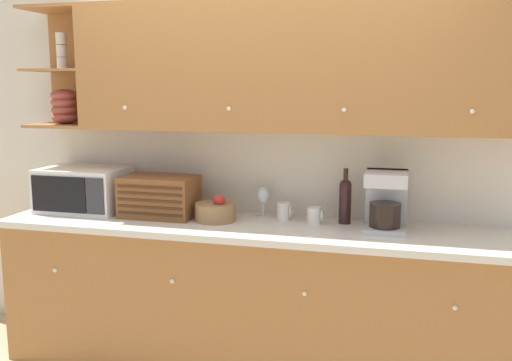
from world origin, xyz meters
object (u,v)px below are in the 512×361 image
Objects in this scene: bread_box at (160,196)px; mug_blue_second at (315,216)px; wine_bottle at (345,199)px; fruit_basket at (216,211)px; microwave at (84,189)px; mug at (284,211)px; wine_glass at (263,197)px; coffee_maker at (386,200)px.

mug_blue_second is (0.98, 0.05, -0.08)m from bread_box.
wine_bottle is at bearing 5.73° from bread_box.
fruit_basket is 2.44× the size of mug_blue_second.
microwave is 5.00× the size of mug.
mug_blue_second is at bearing 6.93° from fruit_basket.
fruit_basket is at bearing -142.85° from wine_glass.
wine_bottle reaches higher than wine_glass.
mug is 0.38m from wine_bottle.
coffee_maker reaches higher than microwave.
wine_bottle is at bearing -5.46° from wine_glass.
fruit_basket reaches higher than mug_blue_second.
fruit_basket is (0.94, -0.06, -0.08)m from microwave.
wine_glass is 0.52m from wine_bottle.
fruit_basket is 0.73× the size of coffee_maker.
coffee_maker is at bearing -4.59° from mug_blue_second.
mug is (0.15, -0.06, -0.07)m from wine_glass.
microwave is 1.54m from mug_blue_second.
wine_bottle is 0.26m from coffee_maker.
bread_box reaches higher than mug.
coffee_maker reaches higher than fruit_basket.
bread_box is at bearing -177.19° from mug_blue_second.
bread_box is at bearing -179.38° from coffee_maker.
bread_box is 1.83× the size of fruit_basket.
wine_glass is at bearing 174.54° from wine_bottle.
wine_bottle is (1.16, 0.12, 0.02)m from bread_box.
mug reaches higher than mug_blue_second.
wine_glass is (0.63, 0.17, -0.00)m from bread_box.
coffee_maker is (0.41, -0.03, 0.12)m from mug_blue_second.
mug_blue_second is 0.43m from coffee_maker.
mug is at bearing 171.42° from coffee_maker.
mug is (1.34, 0.08, -0.09)m from microwave.
bread_box is 1.40m from coffee_maker.
wine_bottle is at bearing 10.33° from fruit_basket.
wine_glass is at bearing 6.47° from microwave.
microwave reaches higher than wine_glass.
mug is at bearing -21.18° from wine_glass.
bread_box is 0.99m from mug_blue_second.
microwave reaches higher than mug.
bread_box is at bearing 176.27° from fruit_basket.
microwave reaches higher than fruit_basket.
coffee_maker is (1.95, -0.02, 0.03)m from microwave.
mug_blue_second is 0.21m from wine_bottle.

